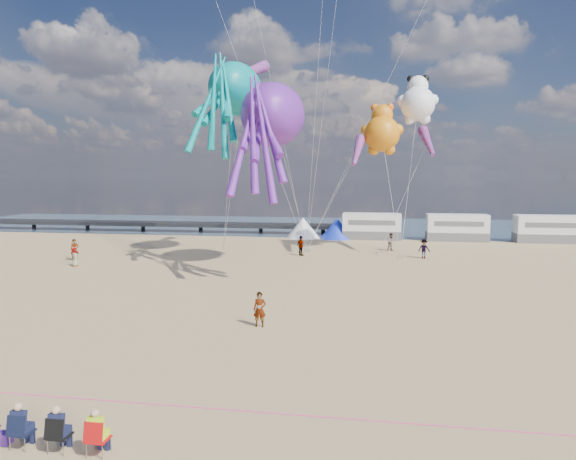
# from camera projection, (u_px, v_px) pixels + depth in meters

# --- Properties ---
(ground) EXTENTS (120.00, 120.00, 0.00)m
(ground) POSITION_uv_depth(u_px,v_px,m) (222.00, 353.00, 21.13)
(ground) COLOR tan
(ground) RESTS_ON ground
(water) EXTENTS (120.00, 120.00, 0.00)m
(water) POSITION_uv_depth(u_px,v_px,m) (330.00, 226.00, 75.11)
(water) COLOR #354F66
(water) RESTS_ON ground
(pier) EXTENTS (60.00, 3.00, 0.50)m
(pier) POSITION_uv_depth(u_px,v_px,m) (115.00, 223.00, 68.71)
(pier) COLOR black
(pier) RESTS_ON ground
(motorhome_0) EXTENTS (6.60, 2.50, 3.00)m
(motorhome_0) POSITION_uv_depth(u_px,v_px,m) (372.00, 226.00, 59.27)
(motorhome_0) COLOR silver
(motorhome_0) RESTS_ON ground
(motorhome_1) EXTENTS (6.60, 2.50, 3.00)m
(motorhome_1) POSITION_uv_depth(u_px,v_px,m) (457.00, 228.00, 57.74)
(motorhome_1) COLOR silver
(motorhome_1) RESTS_ON ground
(motorhome_2) EXTENTS (6.60, 2.50, 3.00)m
(motorhome_2) POSITION_uv_depth(u_px,v_px,m) (547.00, 229.00, 56.22)
(motorhome_2) COLOR silver
(motorhome_2) RESTS_ON ground
(tent_white) EXTENTS (4.00, 4.00, 2.40)m
(tent_white) POSITION_uv_depth(u_px,v_px,m) (303.00, 228.00, 60.59)
(tent_white) COLOR white
(tent_white) RESTS_ON ground
(tent_blue) EXTENTS (4.00, 4.00, 2.40)m
(tent_blue) POSITION_uv_depth(u_px,v_px,m) (337.00, 228.00, 59.95)
(tent_blue) COLOR #1933CC
(tent_blue) RESTS_ON ground
(spectator_row) EXTENTS (6.10, 0.90, 1.30)m
(spectator_row) POSITION_uv_depth(u_px,v_px,m) (22.00, 424.00, 13.70)
(spectator_row) COLOR black
(spectator_row) RESTS_ON ground
(cooler_purple) EXTENTS (0.40, 0.30, 0.32)m
(cooler_purple) POSITION_uv_depth(u_px,v_px,m) (3.00, 438.00, 13.95)
(cooler_purple) COLOR #4A217D
(cooler_purple) RESTS_ON ground
(rope_line) EXTENTS (34.00, 0.03, 0.03)m
(rope_line) POSITION_uv_depth(u_px,v_px,m) (177.00, 406.00, 16.22)
(rope_line) COLOR #F2338C
(rope_line) RESTS_ON ground
(standing_person) EXTENTS (0.64, 0.44, 1.70)m
(standing_person) POSITION_uv_depth(u_px,v_px,m) (260.00, 309.00, 24.74)
(standing_person) COLOR tan
(standing_person) RESTS_ON ground
(beachgoer_0) EXTENTS (0.58, 0.66, 1.53)m
(beachgoer_0) POSITION_uv_depth(u_px,v_px,m) (75.00, 257.00, 41.40)
(beachgoer_0) COLOR #7F6659
(beachgoer_0) RESTS_ON ground
(beachgoer_1) EXTENTS (1.01, 0.90, 1.73)m
(beachgoer_1) POSITION_uv_depth(u_px,v_px,m) (391.00, 242.00, 49.94)
(beachgoer_1) COLOR #7F6659
(beachgoer_1) RESTS_ON ground
(beachgoer_2) EXTENTS (0.97, 0.84, 1.72)m
(beachgoer_2) POSITION_uv_depth(u_px,v_px,m) (424.00, 249.00, 45.35)
(beachgoer_2) COLOR #7F6659
(beachgoer_2) RESTS_ON ground
(beachgoer_3) EXTENTS (1.30, 1.33, 1.83)m
(beachgoer_3) POSITION_uv_depth(u_px,v_px,m) (301.00, 246.00, 46.96)
(beachgoer_3) COLOR #7F6659
(beachgoer_3) RESTS_ON ground
(beachgoer_5) EXTENTS (1.71, 1.45, 1.85)m
(beachgoer_5) POSITION_uv_depth(u_px,v_px,m) (75.00, 250.00, 44.33)
(beachgoer_5) COLOR #7F6659
(beachgoer_5) RESTS_ON ground
(sandbag_a) EXTENTS (0.50, 0.35, 0.22)m
(sandbag_a) POSITION_uv_depth(u_px,v_px,m) (223.00, 254.00, 47.47)
(sandbag_a) COLOR gray
(sandbag_a) RESTS_ON ground
(sandbag_b) EXTENTS (0.50, 0.35, 0.22)m
(sandbag_b) POSITION_uv_depth(u_px,v_px,m) (308.00, 250.00, 50.05)
(sandbag_b) COLOR gray
(sandbag_b) RESTS_ON ground
(sandbag_c) EXTENTS (0.50, 0.35, 0.22)m
(sandbag_c) POSITION_uv_depth(u_px,v_px,m) (401.00, 258.00, 45.03)
(sandbag_c) COLOR gray
(sandbag_c) RESTS_ON ground
(sandbag_d) EXTENTS (0.50, 0.35, 0.22)m
(sandbag_d) POSITION_uv_depth(u_px,v_px,m) (380.00, 252.00, 48.48)
(sandbag_d) COLOR gray
(sandbag_d) RESTS_ON ground
(sandbag_e) EXTENTS (0.50, 0.35, 0.22)m
(sandbag_e) POSITION_uv_depth(u_px,v_px,m) (306.00, 251.00, 48.93)
(sandbag_e) COLOR gray
(sandbag_e) RESTS_ON ground
(kite_octopus_teal) EXTENTS (4.16, 9.56, 10.88)m
(kite_octopus_teal) POSITION_uv_depth(u_px,v_px,m) (235.00, 89.00, 44.12)
(kite_octopus_teal) COLOR #068787
(kite_octopus_purple) EXTENTS (7.49, 10.76, 11.31)m
(kite_octopus_purple) POSITION_uv_depth(u_px,v_px,m) (273.00, 115.00, 39.06)
(kite_octopus_purple) COLOR #652398
(kite_panda) EXTENTS (4.53, 4.35, 5.45)m
(kite_panda) POSITION_uv_depth(u_px,v_px,m) (418.00, 104.00, 47.73)
(kite_panda) COLOR white
(kite_teddy_orange) EXTENTS (5.18, 5.05, 5.73)m
(kite_teddy_orange) POSITION_uv_depth(u_px,v_px,m) (382.00, 134.00, 47.82)
(kite_teddy_orange) COLOR orange
(windsock_left) EXTENTS (3.13, 7.68, 7.67)m
(windsock_left) POSITION_uv_depth(u_px,v_px,m) (246.00, 73.00, 45.58)
(windsock_left) COLOR red
(windsock_mid) EXTENTS (1.45, 6.13, 6.07)m
(windsock_mid) POSITION_uv_depth(u_px,v_px,m) (428.00, 142.00, 46.94)
(windsock_mid) COLOR red
(windsock_right) EXTENTS (1.36, 5.35, 5.29)m
(windsock_right) POSITION_uv_depth(u_px,v_px,m) (357.00, 151.00, 45.57)
(windsock_right) COLOR red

